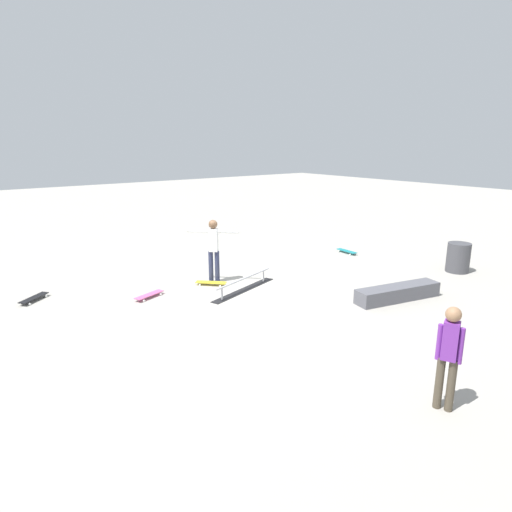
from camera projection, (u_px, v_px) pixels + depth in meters
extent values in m
plane|color=#ADA89E|center=(244.00, 288.00, 11.35)|extent=(60.00, 60.00, 0.00)
cube|color=black|center=(244.00, 290.00, 11.16)|extent=(2.30, 0.93, 0.01)
cylinder|color=#B7B7BC|center=(263.00, 276.00, 11.81)|extent=(0.04, 0.04, 0.31)
cylinder|color=#B7B7BC|center=(222.00, 294.00, 10.43)|extent=(0.04, 0.04, 0.31)
cylinder|color=#B7B7BC|center=(244.00, 278.00, 11.08)|extent=(2.09, 0.70, 0.05)
cube|color=#595960|center=(398.00, 293.00, 10.44)|extent=(2.26, 0.94, 0.35)
cylinder|color=#2D3351|center=(217.00, 267.00, 11.68)|extent=(0.18, 0.18, 0.85)
cylinder|color=#2D3351|center=(211.00, 267.00, 11.70)|extent=(0.18, 0.18, 0.85)
cube|color=white|center=(213.00, 240.00, 11.50)|extent=(0.30, 0.30, 0.60)
sphere|color=brown|center=(213.00, 224.00, 11.40)|extent=(0.23, 0.23, 0.23)
cylinder|color=white|center=(228.00, 232.00, 11.40)|extent=(0.47, 0.45, 0.08)
cylinder|color=white|center=(198.00, 231.00, 11.49)|extent=(0.47, 0.45, 0.08)
cube|color=yellow|center=(211.00, 282.00, 11.52)|extent=(0.70, 0.72, 0.02)
cylinder|color=white|center=(200.00, 285.00, 11.46)|extent=(0.06, 0.06, 0.05)
cylinder|color=white|center=(202.00, 282.00, 11.68)|extent=(0.06, 0.06, 0.05)
cylinder|color=white|center=(220.00, 286.00, 11.38)|extent=(0.06, 0.06, 0.05)
cylinder|color=white|center=(222.00, 283.00, 11.60)|extent=(0.06, 0.06, 0.05)
cylinder|color=brown|center=(451.00, 386.00, 6.09)|extent=(0.15, 0.15, 0.77)
cylinder|color=brown|center=(439.00, 383.00, 6.16)|extent=(0.15, 0.15, 0.77)
cube|color=purple|center=(450.00, 341.00, 5.96)|extent=(0.24, 0.26, 0.55)
sphere|color=#A87A56|center=(454.00, 314.00, 5.86)|extent=(0.21, 0.21, 0.21)
cylinder|color=purple|center=(461.00, 346.00, 5.91)|extent=(0.09, 0.09, 0.52)
cylinder|color=purple|center=(439.00, 342.00, 6.03)|extent=(0.09, 0.09, 0.52)
cube|color=#E05993|center=(149.00, 295.00, 10.60)|extent=(0.82, 0.45, 0.02)
cylinder|color=white|center=(144.00, 301.00, 10.33)|extent=(0.06, 0.05, 0.05)
cylinder|color=white|center=(137.00, 299.00, 10.45)|extent=(0.06, 0.05, 0.05)
cylinder|color=white|center=(161.00, 294.00, 10.77)|extent=(0.06, 0.05, 0.05)
cylinder|color=white|center=(154.00, 293.00, 10.89)|extent=(0.06, 0.05, 0.05)
cube|color=black|center=(34.00, 298.00, 10.40)|extent=(0.75, 0.65, 0.02)
cylinder|color=white|center=(30.00, 304.00, 10.13)|extent=(0.06, 0.06, 0.05)
cylinder|color=white|center=(21.00, 303.00, 10.18)|extent=(0.06, 0.06, 0.05)
cylinder|color=white|center=(46.00, 296.00, 10.64)|extent=(0.06, 0.06, 0.05)
cylinder|color=white|center=(38.00, 295.00, 10.69)|extent=(0.06, 0.06, 0.05)
cube|color=teal|center=(347.00, 251.00, 14.80)|extent=(0.25, 0.81, 0.02)
cylinder|color=white|center=(355.00, 254.00, 14.66)|extent=(0.03, 0.06, 0.05)
cylinder|color=white|center=(350.00, 255.00, 14.54)|extent=(0.03, 0.06, 0.05)
cylinder|color=white|center=(343.00, 250.00, 15.10)|extent=(0.03, 0.06, 0.05)
cylinder|color=white|center=(338.00, 251.00, 14.97)|extent=(0.03, 0.06, 0.05)
cylinder|color=#47474C|center=(458.00, 257.00, 12.63)|extent=(0.64, 0.64, 0.85)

